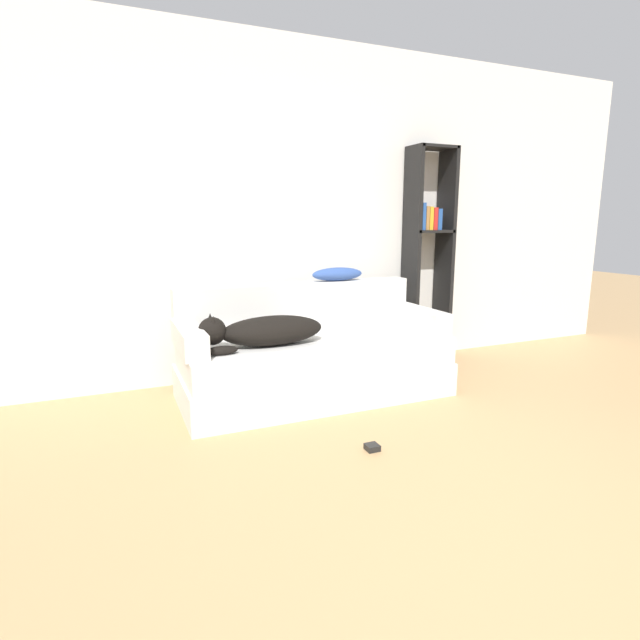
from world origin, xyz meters
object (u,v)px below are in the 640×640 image
Objects in this scene: dog at (264,331)px; throw_pillow at (337,274)px; couch at (315,368)px; laptop at (351,335)px; bookshelf at (428,245)px; power_adapter at (372,447)px.

throw_pillow reaches higher than dog.
laptop is at bearing -10.20° from couch.
throw_pillow is at bearing 29.86° from dog.
bookshelf is at bearing 9.33° from throw_pillow.
dog reaches higher than power_adapter.
couch is 1.65m from bookshelf.
dog is (-0.41, -0.08, 0.33)m from couch.
dog is 1.90m from bookshelf.
laptop is at bearing 2.67° from dog.
laptop is (0.27, -0.05, 0.23)m from couch.
bookshelf reaches higher than couch.
couch is 0.81m from throw_pillow.
power_adapter is (-0.32, -0.91, -0.43)m from laptop.
laptop reaches higher than power_adapter.
bookshelf reaches higher than laptop.
power_adapter is (-0.05, -0.96, -0.20)m from couch.
throw_pillow is at bearing 73.37° from power_adapter.
dog reaches higher than laptop.
power_adapter is (-1.36, -1.47, -1.05)m from bookshelf.
couch is 2.25× the size of dog.
laptop is 1.34m from bookshelf.
bookshelf is 2.26m from power_adapter.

